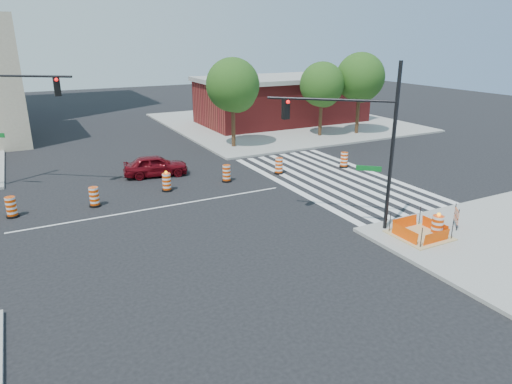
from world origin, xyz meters
The scene contains 20 objects.
ground centered at (0.00, 0.00, 0.00)m, with size 120.00×120.00×0.00m, color black.
sidewalk_ne centered at (18.00, 18.00, 0.07)m, with size 22.00×22.00×0.15m, color gray.
crosswalk_east centered at (10.95, 0.00, 0.01)m, with size 6.75×13.50×0.01m.
lane_centerline centered at (0.00, 0.00, 0.01)m, with size 14.00×0.12×0.01m, color silver.
excavation_pit centered at (9.00, -9.00, 0.22)m, with size 2.20×2.20×0.90m.
brick_storefront centered at (18.00, 18.00, 2.32)m, with size 16.50×8.50×4.60m.
red_coupe centered at (1.52, 5.59, 0.67)m, with size 1.58×3.94×1.34m, color #610810.
signal_pole_se centered at (7.12, -6.64, 4.48)m, with size 4.20×3.75×7.28m.
signal_pole_nw centered at (-6.43, 6.63, 4.92)m, with size 5.03×3.63×8.02m.
pit_drum centered at (9.42, -9.51, 0.64)m, with size 0.60×0.60×1.18m.
barricade centered at (11.16, -9.04, 0.70)m, with size 0.58×0.67×1.00m.
tree_north_c centered at (9.09, 10.27, 4.64)m, with size 4.06×4.06×6.91m.
tree_north_d centered at (17.52, 10.57, 4.29)m, with size 3.76×3.76×6.39m.
tree_north_e centered at (21.02, 9.90, 4.78)m, with size 4.18×4.18×7.11m.
median_drum_1 centered at (-6.62, 2.03, 0.48)m, with size 0.60×0.60×1.02m.
median_drum_2 centered at (-2.81, 1.72, 0.48)m, with size 0.60×0.60×1.02m.
median_drum_3 centered at (1.24, 2.41, 0.49)m, with size 0.60×0.60×1.18m.
median_drum_4 centered at (4.97, 2.45, 0.48)m, with size 0.60×0.60×1.02m.
median_drum_5 centered at (8.62, 2.44, 0.48)m, with size 0.60×0.60×1.02m.
median_drum_6 centered at (13.25, 1.71, 0.48)m, with size 0.60×0.60×1.02m.
Camera 1 is at (-5.64, -21.75, 8.34)m, focal length 32.00 mm.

